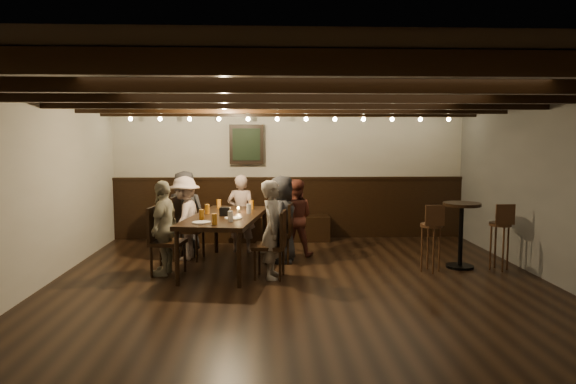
{
  "coord_description": "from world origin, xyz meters",
  "views": [
    {
      "loc": [
        -0.44,
        -6.03,
        1.86
      ],
      "look_at": [
        -0.13,
        1.3,
        1.09
      ],
      "focal_mm": 32.0,
      "sensor_mm": 36.0,
      "label": 1
    }
  ],
  "objects_px": {
    "chair_right_near": "(280,244)",
    "person_right_near": "(282,219)",
    "person_right_far": "(273,229)",
    "person_left_near": "(185,218)",
    "bar_stool_right": "(499,245)",
    "dining_table": "(226,220)",
    "high_top_table": "(461,225)",
    "person_left_far": "(164,228)",
    "person_bench_right": "(295,218)",
    "chair_left_near": "(187,240)",
    "person_bench_left": "(185,212)",
    "chair_right_far": "(271,258)",
    "bar_stool_left": "(431,247)",
    "chair_left_far": "(167,254)",
    "person_bench_centre": "(241,213)"
  },
  "relations": [
    {
      "from": "chair_right_near",
      "to": "person_bench_right",
      "type": "height_order",
      "value": "person_bench_right"
    },
    {
      "from": "person_right_near",
      "to": "person_bench_left",
      "type": "bearing_deg",
      "value": 74.74
    },
    {
      "from": "chair_left_near",
      "to": "high_top_table",
      "type": "relative_size",
      "value": 1.03
    },
    {
      "from": "dining_table",
      "to": "chair_left_near",
      "type": "distance_m",
      "value": 0.94
    },
    {
      "from": "chair_left_far",
      "to": "chair_right_near",
      "type": "distance_m",
      "value": 1.7
    },
    {
      "from": "chair_right_far",
      "to": "high_top_table",
      "type": "xyz_separation_m",
      "value": [
        2.74,
        0.43,
        0.34
      ]
    },
    {
      "from": "person_left_far",
      "to": "person_bench_right",
      "type": "bearing_deg",
      "value": 129.29
    },
    {
      "from": "person_bench_right",
      "to": "person_right_near",
      "type": "height_order",
      "value": "person_right_near"
    },
    {
      "from": "person_left_near",
      "to": "person_right_near",
      "type": "xyz_separation_m",
      "value": [
        1.48,
        -0.24,
        0.01
      ]
    },
    {
      "from": "chair_right_near",
      "to": "person_right_near",
      "type": "height_order",
      "value": "person_right_near"
    },
    {
      "from": "bar_stool_right",
      "to": "high_top_table",
      "type": "bearing_deg",
      "value": 162.97
    },
    {
      "from": "high_top_table",
      "to": "bar_stool_right",
      "type": "bearing_deg",
      "value": -17.26
    },
    {
      "from": "chair_left_far",
      "to": "person_bench_right",
      "type": "relative_size",
      "value": 0.77
    },
    {
      "from": "person_right_far",
      "to": "high_top_table",
      "type": "distance_m",
      "value": 2.74
    },
    {
      "from": "chair_right_near",
      "to": "person_bench_right",
      "type": "bearing_deg",
      "value": -21.94
    },
    {
      "from": "chair_right_near",
      "to": "bar_stool_right",
      "type": "distance_m",
      "value": 3.15
    },
    {
      "from": "person_right_near",
      "to": "person_left_far",
      "type": "bearing_deg",
      "value": 120.96
    },
    {
      "from": "chair_left_near",
      "to": "person_right_far",
      "type": "distance_m",
      "value": 1.76
    },
    {
      "from": "chair_left_near",
      "to": "person_bench_right",
      "type": "xyz_separation_m",
      "value": [
        1.67,
        0.18,
        0.31
      ]
    },
    {
      "from": "person_left_near",
      "to": "bar_stool_right",
      "type": "xyz_separation_m",
      "value": [
        4.54,
        -0.85,
        -0.29
      ]
    },
    {
      "from": "person_bench_left",
      "to": "bar_stool_left",
      "type": "distance_m",
      "value": 3.88
    },
    {
      "from": "dining_table",
      "to": "person_right_near",
      "type": "distance_m",
      "value": 0.88
    },
    {
      "from": "person_bench_right",
      "to": "person_left_far",
      "type": "bearing_deg",
      "value": 39.29
    },
    {
      "from": "chair_right_far",
      "to": "bar_stool_left",
      "type": "height_order",
      "value": "bar_stool_left"
    },
    {
      "from": "person_left_far",
      "to": "high_top_table",
      "type": "bearing_deg",
      "value": 101.83
    },
    {
      "from": "high_top_table",
      "to": "chair_left_near",
      "type": "bearing_deg",
      "value": 170.2
    },
    {
      "from": "high_top_table",
      "to": "person_bench_left",
      "type": "bearing_deg",
      "value": 164.19
    },
    {
      "from": "bar_stool_right",
      "to": "person_right_near",
      "type": "bearing_deg",
      "value": 168.92
    },
    {
      "from": "high_top_table",
      "to": "chair_right_far",
      "type": "bearing_deg",
      "value": -171.14
    },
    {
      "from": "dining_table",
      "to": "person_left_near",
      "type": "distance_m",
      "value": 0.88
    },
    {
      "from": "person_bench_left",
      "to": "high_top_table",
      "type": "distance_m",
      "value": 4.28
    },
    {
      "from": "person_bench_right",
      "to": "person_right_near",
      "type": "distance_m",
      "value": 0.48
    },
    {
      "from": "chair_right_far",
      "to": "bar_stool_left",
      "type": "distance_m",
      "value": 2.25
    },
    {
      "from": "bar_stool_left",
      "to": "chair_right_near",
      "type": "bearing_deg",
      "value": 162.38
    },
    {
      "from": "person_left_far",
      "to": "high_top_table",
      "type": "distance_m",
      "value": 4.19
    },
    {
      "from": "chair_left_far",
      "to": "bar_stool_left",
      "type": "bearing_deg",
      "value": 99.07
    },
    {
      "from": "person_right_far",
      "to": "bar_stool_right",
      "type": "xyz_separation_m",
      "value": [
        3.21,
        0.28,
        -0.3
      ]
    },
    {
      "from": "chair_right_near",
      "to": "high_top_table",
      "type": "xyz_separation_m",
      "value": [
        2.59,
        -0.46,
        0.35
      ]
    },
    {
      "from": "dining_table",
      "to": "chair_left_far",
      "type": "height_order",
      "value": "chair_left_far"
    },
    {
      "from": "chair_right_near",
      "to": "bar_stool_right",
      "type": "bearing_deg",
      "value": -92.07
    },
    {
      "from": "person_left_far",
      "to": "bar_stool_right",
      "type": "height_order",
      "value": "person_left_far"
    },
    {
      "from": "dining_table",
      "to": "person_left_near",
      "type": "height_order",
      "value": "person_left_near"
    },
    {
      "from": "person_bench_right",
      "to": "person_left_near",
      "type": "height_order",
      "value": "person_left_near"
    },
    {
      "from": "person_left_far",
      "to": "person_right_near",
      "type": "xyz_separation_m",
      "value": [
        1.62,
        0.65,
        0.0
      ]
    },
    {
      "from": "person_right_near",
      "to": "person_bench_centre",
      "type": "bearing_deg",
      "value": 51.34
    },
    {
      "from": "person_bench_centre",
      "to": "person_right_near",
      "type": "bearing_deg",
      "value": 141.34
    },
    {
      "from": "person_left_near",
      "to": "person_left_far",
      "type": "xyz_separation_m",
      "value": [
        -0.14,
        -0.89,
        0.01
      ]
    },
    {
      "from": "chair_left_near",
      "to": "chair_right_near",
      "type": "relative_size",
      "value": 1.09
    },
    {
      "from": "person_left_near",
      "to": "bar_stool_right",
      "type": "distance_m",
      "value": 4.63
    },
    {
      "from": "person_right_far",
      "to": "person_right_near",
      "type": "bearing_deg",
      "value": 0.0
    }
  ]
}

